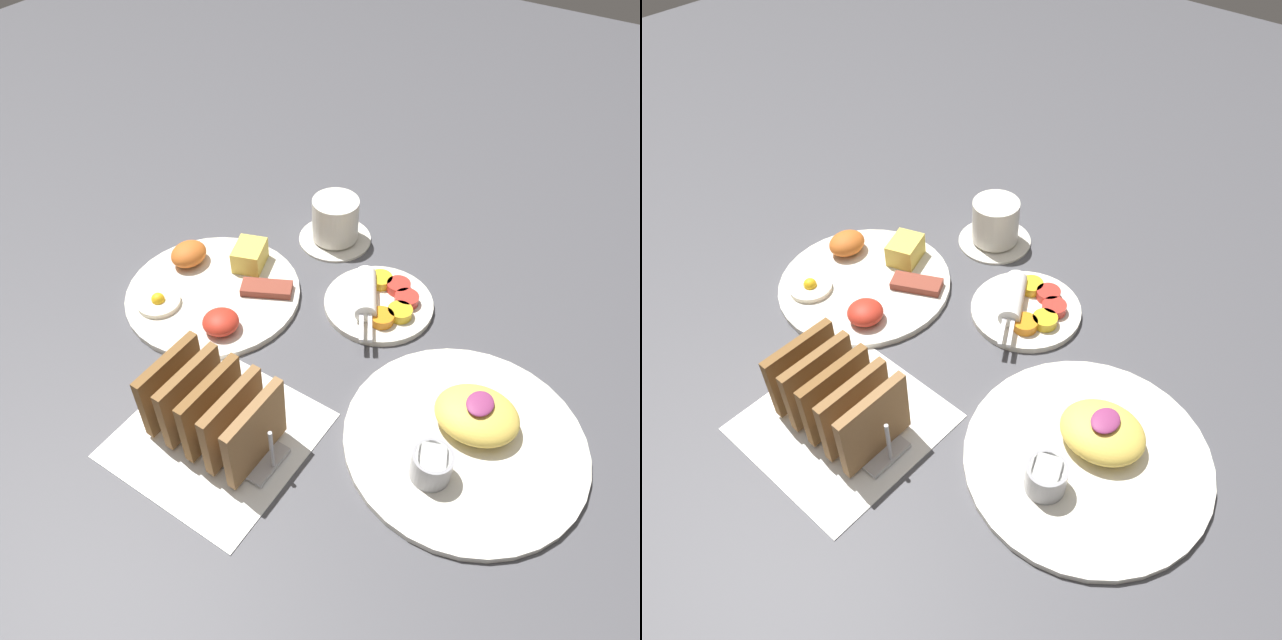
{
  "view_description": "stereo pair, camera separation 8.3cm",
  "coord_description": "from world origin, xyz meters",
  "views": [
    {
      "loc": [
        -0.44,
        -0.29,
        0.65
      ],
      "look_at": [
        0.06,
        0.04,
        0.03
      ],
      "focal_mm": 35.0,
      "sensor_mm": 36.0,
      "label": 1
    },
    {
      "loc": [
        -0.39,
        -0.36,
        0.65
      ],
      "look_at": [
        0.06,
        0.04,
        0.03
      ],
      "focal_mm": 35.0,
      "sensor_mm": 36.0,
      "label": 2
    }
  ],
  "objects": [
    {
      "name": "plate_condiments",
      "position": [
        0.16,
        -0.0,
        0.01
      ],
      "size": [
        0.18,
        0.16,
        0.04
      ],
      "color": "silver",
      "rests_on": "ground_plane"
    },
    {
      "name": "plate_foreground",
      "position": [
        0.01,
        -0.21,
        0.01
      ],
      "size": [
        0.3,
        0.3,
        0.06
      ],
      "color": "silver",
      "rests_on": "ground_plane"
    },
    {
      "name": "napkin_flat",
      "position": [
        -0.15,
        0.05,
        0.0
      ],
      "size": [
        0.22,
        0.22,
        0.0
      ],
      "color": "white",
      "rests_on": "ground_plane"
    },
    {
      "name": "coffee_cup",
      "position": [
        0.26,
        0.14,
        0.04
      ],
      "size": [
        0.12,
        0.12,
        0.08
      ],
      "color": "silver",
      "rests_on": "ground_plane"
    },
    {
      "name": "plate_breakfast",
      "position": [
        0.04,
        0.22,
        0.01
      ],
      "size": [
        0.26,
        0.26,
        0.05
      ],
      "color": "silver",
      "rests_on": "ground_plane"
    },
    {
      "name": "ground_plane",
      "position": [
        0.0,
        0.0,
        0.0
      ],
      "size": [
        3.0,
        3.0,
        0.0
      ],
      "primitive_type": "plane",
      "color": "#47474C"
    },
    {
      "name": "toast_rack",
      "position": [
        -0.15,
        0.05,
        0.05
      ],
      "size": [
        0.1,
        0.18,
        0.1
      ],
      "color": "#B7B7BC",
      "rests_on": "ground_plane"
    }
  ]
}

